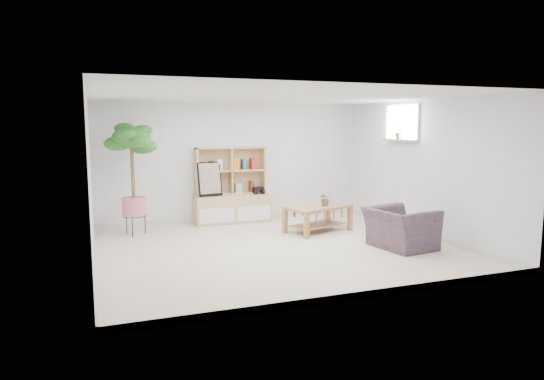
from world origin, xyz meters
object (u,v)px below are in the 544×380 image
object	(u,v)px
armchair	(400,225)
storage_unit	(232,185)
coffee_table	(318,219)
floor_tree	(133,180)

from	to	relation	value
armchair	storage_unit	bearing A→B (deg)	25.90
armchair	coffee_table	bearing A→B (deg)	16.92
floor_tree	armchair	world-z (taller)	floor_tree
storage_unit	armchair	xyz separation A→B (m)	(1.97, -2.91, -0.39)
storage_unit	floor_tree	bearing A→B (deg)	-165.75
storage_unit	floor_tree	distance (m)	2.02
floor_tree	armchair	bearing A→B (deg)	-31.66
floor_tree	armchair	distance (m)	4.64
coffee_table	armchair	size ratio (longest dim) A/B	1.20
coffee_table	floor_tree	xyz separation A→B (m)	(-3.20, 0.88, 0.76)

